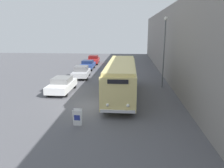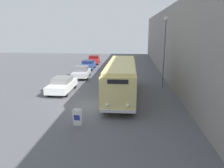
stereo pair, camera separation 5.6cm
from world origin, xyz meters
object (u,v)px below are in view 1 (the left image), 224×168
object	(u,v)px
parked_car_far	(88,65)
parked_car_distant	(93,59)
vintage_bus	(121,77)
sign_board	(77,118)
streetlamp	(164,43)
parked_car_mid	(81,72)
parked_car_near	(62,85)

from	to	relation	value
parked_car_far	parked_car_distant	world-z (taller)	parked_car_distant
vintage_bus	parked_car_distant	world-z (taller)	vintage_bus
parked_car_far	sign_board	bearing A→B (deg)	-81.30
streetlamp	parked_car_mid	size ratio (longest dim) A/B	1.66
streetlamp	parked_car_mid	world-z (taller)	streetlamp
vintage_bus	parked_car_far	xyz separation A→B (m)	(-5.67, 13.66, -1.01)
parked_car_mid	parked_car_far	xyz separation A→B (m)	(-0.35, 6.10, -0.01)
sign_board	streetlamp	size ratio (longest dim) A/B	0.15
vintage_bus	sign_board	bearing A→B (deg)	-110.53
streetlamp	parked_car_mid	bearing A→B (deg)	156.54
sign_board	parked_car_mid	world-z (taller)	parked_car_mid
vintage_bus	parked_car_far	size ratio (longest dim) A/B	2.63
sign_board	parked_car_mid	distance (m)	14.41
vintage_bus	parked_car_mid	xyz separation A→B (m)	(-5.32, 7.56, -1.00)
parked_car_near	parked_car_distant	distance (m)	18.80
vintage_bus	parked_car_near	size ratio (longest dim) A/B	2.44
parked_car_mid	parked_car_far	world-z (taller)	parked_car_mid
sign_board	streetlamp	world-z (taller)	streetlamp
sign_board	parked_car_near	bearing A→B (deg)	113.80
vintage_bus	parked_car_mid	distance (m)	9.30
sign_board	parked_car_far	bearing A→B (deg)	99.04
streetlamp	parked_car_near	bearing A→B (deg)	-165.51
parked_car_mid	parked_car_near	bearing A→B (deg)	-96.99
parked_car_near	parked_car_mid	bearing A→B (deg)	86.95
sign_board	streetlamp	distance (m)	12.66
parked_car_near	parked_car_mid	xyz separation A→B (m)	(0.41, 6.69, 0.01)
vintage_bus	streetlamp	size ratio (longest dim) A/B	1.53
streetlamp	parked_car_near	xyz separation A→B (m)	(-9.91, -2.56, -3.82)
sign_board	parked_car_mid	xyz separation A→B (m)	(-2.87, 14.12, 0.23)
parked_car_mid	parked_car_far	size ratio (longest dim) A/B	1.04
parked_car_distant	parked_car_near	bearing A→B (deg)	-93.54
streetlamp	parked_car_distant	size ratio (longest dim) A/B	1.49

